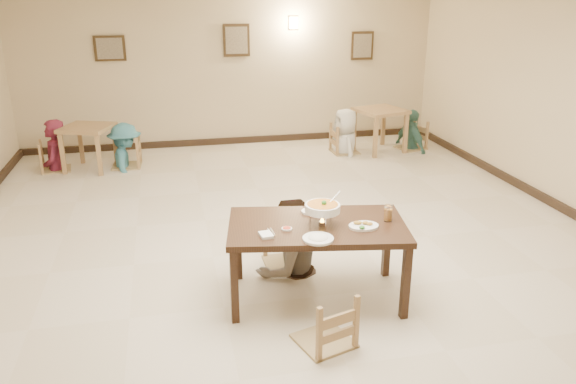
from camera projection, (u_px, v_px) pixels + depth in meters
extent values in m
plane|color=beige|center=(288.00, 250.00, 6.65)|extent=(10.00, 10.00, 0.00)
plane|color=beige|center=(232.00, 67.00, 10.73)|extent=(10.00, 0.00, 10.00)
cube|color=black|center=(234.00, 141.00, 11.19)|extent=(8.00, 0.06, 0.12)
cube|color=#322414|center=(110.00, 48.00, 10.11)|extent=(0.55, 0.03, 0.45)
cube|color=gray|center=(110.00, 48.00, 10.09)|extent=(0.45, 0.01, 0.37)
cube|color=#322414|center=(236.00, 40.00, 10.54)|extent=(0.50, 0.03, 0.60)
cube|color=gray|center=(237.00, 40.00, 10.52)|extent=(0.41, 0.01, 0.49)
cube|color=#322414|center=(362.00, 46.00, 11.10)|extent=(0.45, 0.03, 0.55)
cube|color=gray|center=(363.00, 46.00, 11.08)|extent=(0.37, 0.01, 0.45)
cube|color=#FFD88C|center=(293.00, 23.00, 10.66)|extent=(0.16, 0.05, 0.22)
cube|color=#321D11|center=(317.00, 227.00, 5.38)|extent=(1.83, 1.23, 0.06)
cube|color=#321D11|center=(234.00, 287.00, 5.10)|extent=(0.07, 0.07, 0.73)
cube|color=#321D11|center=(406.00, 283.00, 5.16)|extent=(0.07, 0.07, 0.73)
cube|color=#321D11|center=(238.00, 247.00, 5.88)|extent=(0.07, 0.07, 0.73)
cube|color=#321D11|center=(387.00, 244.00, 5.94)|extent=(0.07, 0.07, 0.73)
cube|color=tan|center=(286.00, 227.00, 6.15)|extent=(0.46, 0.46, 0.05)
cube|color=tan|center=(325.00, 298.00, 4.77)|extent=(0.45, 0.45, 0.05)
imported|color=gray|center=(289.00, 199.00, 5.92)|extent=(0.97, 0.87, 1.64)
torus|color=silver|center=(322.00, 212.00, 5.29)|extent=(0.26, 0.26, 0.01)
cylinder|color=silver|center=(322.00, 223.00, 5.33)|extent=(0.07, 0.07, 0.04)
cone|color=#FFA526|center=(322.00, 218.00, 5.32)|extent=(0.04, 0.04, 0.06)
cylinder|color=white|center=(322.00, 208.00, 5.28)|extent=(0.33, 0.33, 0.08)
cylinder|color=#C37223|center=(323.00, 205.00, 5.27)|extent=(0.29, 0.29, 0.02)
sphere|color=#2D7223|center=(324.00, 203.00, 5.25)|extent=(0.05, 0.05, 0.05)
cylinder|color=silver|center=(334.00, 198.00, 5.34)|extent=(0.16, 0.10, 0.11)
cylinder|color=silver|center=(331.00, 215.00, 5.39)|extent=(0.01, 0.01, 0.15)
cylinder|color=silver|center=(310.00, 217.00, 5.35)|extent=(0.01, 0.01, 0.15)
cylinder|color=silver|center=(326.00, 223.00, 5.21)|extent=(0.01, 0.01, 0.15)
cylinder|color=white|center=(315.00, 211.00, 5.65)|extent=(0.28, 0.28, 0.02)
ellipsoid|color=white|center=(315.00, 210.00, 5.65)|extent=(0.18, 0.15, 0.06)
cylinder|color=white|center=(318.00, 239.00, 5.03)|extent=(0.28, 0.28, 0.02)
ellipsoid|color=white|center=(318.00, 238.00, 5.03)|extent=(0.18, 0.16, 0.06)
cylinder|color=white|center=(364.00, 226.00, 5.29)|extent=(0.29, 0.29, 0.02)
sphere|color=#2D7223|center=(362.00, 227.00, 5.20)|extent=(0.05, 0.05, 0.05)
cylinder|color=white|center=(287.00, 229.00, 5.24)|extent=(0.10, 0.10, 0.02)
cylinder|color=#9E1F10|center=(287.00, 228.00, 5.24)|extent=(0.08, 0.08, 0.01)
cube|color=white|center=(266.00, 235.00, 5.10)|extent=(0.13, 0.16, 0.03)
cube|color=silver|center=(270.00, 232.00, 5.18)|extent=(0.02, 0.16, 0.01)
cube|color=silver|center=(272.00, 232.00, 5.18)|extent=(0.02, 0.16, 0.01)
cylinder|color=white|center=(388.00, 213.00, 5.42)|extent=(0.08, 0.08, 0.16)
cylinder|color=orange|center=(388.00, 215.00, 5.42)|extent=(0.07, 0.07, 0.12)
cube|color=#A17D53|center=(87.00, 128.00, 9.38)|extent=(0.97, 0.97, 0.06)
cube|color=#A17D53|center=(63.00, 154.00, 9.25)|extent=(0.07, 0.07, 0.69)
cube|color=#A17D53|center=(99.00, 155.00, 9.17)|extent=(0.07, 0.07, 0.69)
cube|color=#A17D53|center=(81.00, 144.00, 9.84)|extent=(0.07, 0.07, 0.69)
cube|color=#A17D53|center=(115.00, 145.00, 9.76)|extent=(0.07, 0.07, 0.69)
cube|color=#A17D53|center=(381.00, 111.00, 10.43)|extent=(0.99, 0.99, 0.06)
cube|color=#A17D53|center=(375.00, 138.00, 10.13)|extent=(0.07, 0.07, 0.75)
cube|color=#A17D53|center=(406.00, 134.00, 10.44)|extent=(0.07, 0.07, 0.75)
cube|color=#A17D53|center=(354.00, 130.00, 10.71)|extent=(0.07, 0.07, 0.75)
cube|color=#A17D53|center=(383.00, 126.00, 11.01)|extent=(0.07, 0.07, 0.75)
cube|color=tan|center=(53.00, 145.00, 9.42)|extent=(0.45, 0.45, 0.05)
cube|color=tan|center=(124.00, 140.00, 9.60)|extent=(0.49, 0.49, 0.05)
cube|color=tan|center=(345.00, 128.00, 10.44)|extent=(0.48, 0.48, 0.05)
cube|color=tan|center=(412.00, 125.00, 10.70)|extent=(0.48, 0.48, 0.05)
imported|color=maroon|center=(49.00, 120.00, 9.27)|extent=(0.42, 0.64, 1.74)
imported|color=teal|center=(123.00, 123.00, 9.50)|extent=(0.65, 1.04, 1.53)
imported|color=silver|center=(346.00, 109.00, 10.32)|extent=(0.56, 0.83, 1.67)
imported|color=#487F73|center=(413.00, 110.00, 10.60)|extent=(0.54, 0.95, 1.52)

